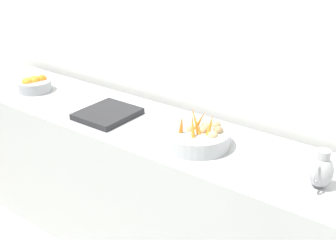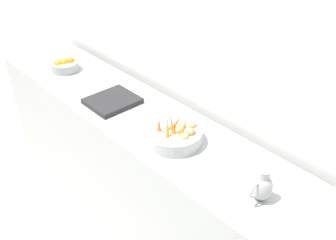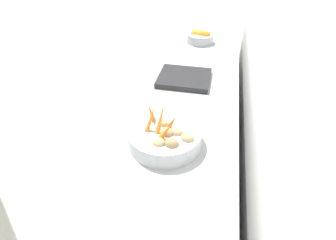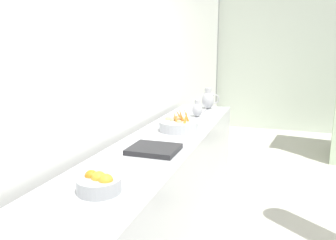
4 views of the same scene
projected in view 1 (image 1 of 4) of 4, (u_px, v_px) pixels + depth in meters
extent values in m
cube|color=white|center=(282.00, 24.00, 2.34)|extent=(0.10, 7.71, 3.00)
cube|color=#ADAFB5|center=(160.00, 195.00, 2.73)|extent=(0.61, 3.33, 0.91)
cylinder|color=#ADAFB5|center=(197.00, 138.00, 2.34)|extent=(0.35, 0.35, 0.09)
torus|color=#ADAFB5|center=(197.00, 144.00, 2.36)|extent=(0.21, 0.21, 0.01)
cone|color=orange|center=(196.00, 123.00, 2.29)|extent=(0.06, 0.10, 0.16)
cone|color=orange|center=(199.00, 122.00, 2.33)|extent=(0.08, 0.07, 0.12)
cone|color=orange|center=(181.00, 126.00, 2.28)|extent=(0.06, 0.07, 0.14)
cone|color=orange|center=(210.00, 126.00, 2.28)|extent=(0.09, 0.05, 0.12)
cone|color=orange|center=(193.00, 127.00, 2.25)|extent=(0.08, 0.08, 0.16)
ellipsoid|color=#9E7F56|center=(218.00, 131.00, 2.31)|extent=(0.06, 0.05, 0.05)
ellipsoid|color=tan|center=(190.00, 130.00, 2.33)|extent=(0.05, 0.04, 0.04)
ellipsoid|color=tan|center=(203.00, 130.00, 2.32)|extent=(0.07, 0.06, 0.05)
ellipsoid|color=tan|center=(216.00, 125.00, 2.38)|extent=(0.06, 0.05, 0.05)
ellipsoid|color=tan|center=(213.00, 135.00, 2.26)|extent=(0.06, 0.05, 0.05)
ellipsoid|color=tan|center=(205.00, 127.00, 2.36)|extent=(0.06, 0.05, 0.05)
cylinder|color=#9EA0A5|center=(35.00, 86.00, 3.09)|extent=(0.23, 0.23, 0.07)
sphere|color=orange|center=(42.00, 80.00, 3.11)|extent=(0.07, 0.07, 0.07)
sphere|color=orange|center=(34.00, 81.00, 3.08)|extent=(0.08, 0.08, 0.08)
sphere|color=orange|center=(27.00, 83.00, 3.05)|extent=(0.07, 0.07, 0.07)
ellipsoid|color=#A3A3A8|center=(321.00, 172.00, 1.96)|extent=(0.11, 0.11, 0.15)
cylinder|color=#A3A3A8|center=(324.00, 154.00, 1.93)|extent=(0.06, 0.06, 0.04)
torus|color=#A3A3A8|center=(317.00, 175.00, 1.91)|extent=(0.08, 0.01, 0.08)
cube|color=#232326|center=(108.00, 114.00, 2.69)|extent=(0.34, 0.30, 0.04)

